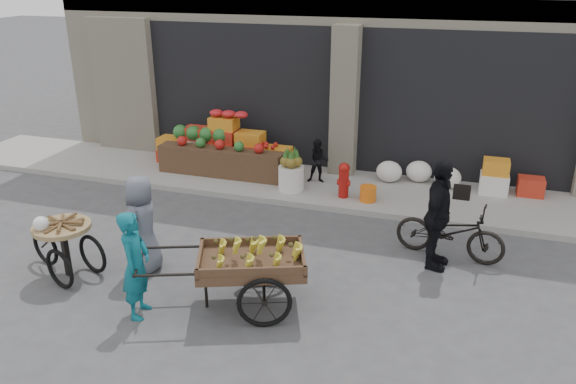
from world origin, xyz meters
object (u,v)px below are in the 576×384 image
(banana_cart, at_px, (247,258))
(vendor_grey, at_px, (143,224))
(pineapple_bin, at_px, (291,178))
(orange_bucket, at_px, (368,194))
(fire_hydrant, at_px, (344,179))
(vendor_woman, at_px, (136,265))
(bicycle, at_px, (450,231))
(seated_person, at_px, (318,161))
(tricycle_cart, at_px, (64,241))
(cyclist, at_px, (438,216))

(banana_cart, distance_m, vendor_grey, 1.92)
(pineapple_bin, distance_m, orange_bucket, 1.61)
(fire_hydrant, relative_size, banana_cart, 0.27)
(pineapple_bin, xyz_separation_m, orange_bucket, (1.60, -0.10, -0.10))
(vendor_woman, height_order, bicycle, vendor_woman)
(orange_bucket, xyz_separation_m, vendor_grey, (-2.79, -3.50, 0.50))
(seated_person, height_order, vendor_woman, vendor_woman)
(pineapple_bin, relative_size, seated_person, 0.56)
(orange_bucket, height_order, vendor_woman, vendor_woman)
(fire_hydrant, xyz_separation_m, tricycle_cart, (-3.35, -4.06, 0.06))
(cyclist, bearing_deg, banana_cart, 137.83)
(vendor_grey, bearing_deg, seated_person, 151.54)
(seated_person, height_order, bicycle, seated_person)
(vendor_woman, bearing_deg, tricycle_cart, 58.95)
(seated_person, distance_m, vendor_woman, 5.38)
(banana_cart, height_order, tricycle_cart, banana_cart)
(vendor_grey, relative_size, bicycle, 0.90)
(pineapple_bin, height_order, bicycle, bicycle)
(vendor_woman, bearing_deg, vendor_grey, 15.73)
(orange_bucket, height_order, vendor_grey, vendor_grey)
(pineapple_bin, bearing_deg, vendor_grey, -108.31)
(fire_hydrant, relative_size, bicycle, 0.41)
(seated_person, distance_m, cyclist, 3.79)
(pineapple_bin, bearing_deg, seated_person, 56.31)
(cyclist, bearing_deg, tricycle_cart, 119.02)
(vendor_woman, bearing_deg, seated_person, -22.63)
(tricycle_cart, bearing_deg, cyclist, 38.36)
(pineapple_bin, xyz_separation_m, banana_cart, (0.67, -4.05, 0.37))
(orange_bucket, bearing_deg, bicycle, -45.43)
(seated_person, bearing_deg, bicycle, -49.71)
(bicycle, distance_m, cyclist, 0.61)
(orange_bucket, distance_m, cyclist, 2.54)
(fire_hydrant, bearing_deg, vendor_woman, -110.61)
(banana_cart, bearing_deg, tricycle_cart, 159.72)
(vendor_grey, height_order, bicycle, vendor_grey)
(seated_person, bearing_deg, vendor_grey, -120.75)
(vendor_woman, distance_m, tricycle_cart, 1.71)
(vendor_woman, height_order, vendor_grey, vendor_grey)
(pineapple_bin, height_order, tricycle_cart, tricycle_cart)
(pineapple_bin, bearing_deg, banana_cart, -80.55)
(pineapple_bin, height_order, orange_bucket, pineapple_bin)
(orange_bucket, relative_size, banana_cart, 0.12)
(vendor_grey, bearing_deg, pineapple_bin, 153.98)
(seated_person, xyz_separation_m, vendor_woman, (-1.04, -5.28, 0.16))
(vendor_grey, distance_m, bicycle, 4.79)
(pineapple_bin, bearing_deg, orange_bucket, -3.58)
(banana_cart, distance_m, vendor_woman, 1.46)
(orange_bucket, distance_m, tricycle_cart, 5.56)
(fire_hydrant, bearing_deg, pineapple_bin, 177.40)
(banana_cart, bearing_deg, cyclist, 17.99)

